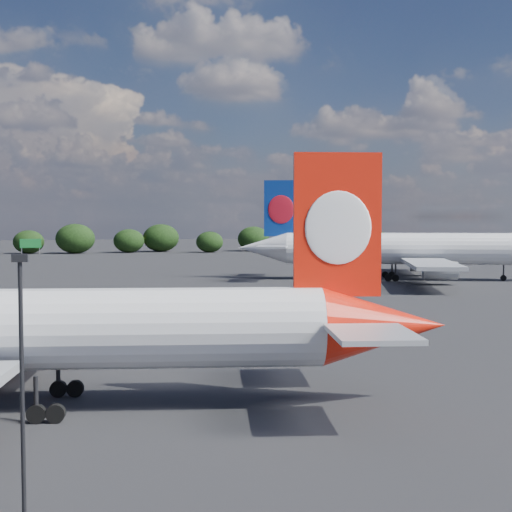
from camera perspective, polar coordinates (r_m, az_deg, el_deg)
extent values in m
plane|color=black|center=(101.31, -14.43, -3.15)|extent=(500.00, 500.00, 0.00)
cylinder|color=silver|center=(42.66, -18.81, -5.58)|extent=(35.30, 9.29, 4.61)
cone|color=red|center=(42.41, 10.17, -5.51)|extent=(7.92, 5.56, 4.61)
cube|color=red|center=(41.35, 6.53, 2.50)|extent=(5.08, 1.14, 8.29)
ellipsoid|color=white|center=(41.08, 6.59, 2.26)|extent=(3.86, 0.70, 4.24)
ellipsoid|color=white|center=(41.63, 6.46, 2.28)|extent=(3.86, 0.70, 4.24)
cube|color=#A9ABB1|center=(37.06, 9.28, -6.18)|extent=(4.85, 6.04, 0.28)
cube|color=#A9ABB1|center=(46.88, 6.50, -4.20)|extent=(4.85, 6.04, 0.28)
cube|color=#A9ABB1|center=(54.80, -17.37, -5.20)|extent=(8.42, 19.06, 0.51)
cylinder|color=black|center=(40.20, -17.19, -10.77)|extent=(0.29, 0.29, 2.30)
cylinder|color=black|center=(40.42, -17.17, -11.97)|extent=(1.06, 0.55, 1.01)
cylinder|color=black|center=(40.20, -15.73, -12.03)|extent=(1.06, 0.55, 1.01)
cylinder|color=black|center=(45.45, -15.54, -9.12)|extent=(0.29, 0.29, 2.30)
cylinder|color=black|center=(45.65, -15.53, -10.20)|extent=(1.06, 0.55, 1.01)
cylinder|color=black|center=(45.45, -14.26, -10.24)|extent=(1.06, 0.55, 1.01)
cylinder|color=silver|center=(126.05, 11.97, 0.59)|extent=(41.22, 17.47, 5.46)
cone|color=silver|center=(125.83, 0.53, 0.65)|extent=(9.95, 7.79, 5.46)
cube|color=navy|center=(125.46, 2.03, 3.83)|extent=(5.89, 2.29, 9.82)
ellipsoid|color=red|center=(125.13, 2.02, 3.74)|extent=(4.44, 1.56, 5.02)
ellipsoid|color=red|center=(125.79, 2.04, 3.74)|extent=(4.44, 1.56, 5.02)
cube|color=#A9ABB1|center=(119.65, 1.31, 0.73)|extent=(6.63, 7.71, 0.33)
cube|color=#A9ABB1|center=(131.61, 1.72, 0.95)|extent=(6.63, 7.71, 0.33)
cube|color=#A9ABB1|center=(112.37, 13.85, -0.63)|extent=(13.23, 22.94, 0.60)
cube|color=#A9ABB1|center=(140.46, 12.22, 0.13)|extent=(13.23, 22.94, 0.60)
cylinder|color=#A9ABB1|center=(118.17, 14.51, -1.15)|extent=(6.08, 4.43, 2.95)
cube|color=#A9ABB1|center=(118.11, 14.52, -0.78)|extent=(2.39, 1.02, 1.31)
cylinder|color=#A9ABB1|center=(135.41, 13.39, -0.60)|extent=(6.08, 4.43, 2.95)
cube|color=#A9ABB1|center=(135.36, 13.39, -0.27)|extent=(2.39, 1.02, 1.31)
cylinder|color=black|center=(122.81, 11.10, -1.25)|extent=(0.38, 0.38, 2.73)
cylinder|color=black|center=(122.89, 11.10, -1.74)|extent=(1.29, 0.82, 1.20)
cylinder|color=black|center=(122.79, 10.54, -1.73)|extent=(1.29, 0.82, 1.20)
cylinder|color=black|center=(129.31, 10.83, -1.03)|extent=(0.38, 0.38, 2.73)
cylinder|color=black|center=(129.39, 10.83, -1.49)|extent=(1.29, 0.82, 1.20)
cylinder|color=black|center=(129.29, 10.30, -1.49)|extent=(1.29, 0.82, 1.20)
cylinder|color=black|center=(129.09, 19.19, -1.18)|extent=(0.33, 0.33, 2.73)
cylinder|color=black|center=(129.17, 19.18, -1.67)|extent=(1.05, 0.66, 0.98)
cylinder|color=black|center=(27.15, -18.20, -10.38)|extent=(0.16, 0.16, 9.36)
cube|color=black|center=(26.45, -18.38, -0.15)|extent=(0.55, 0.30, 0.28)
cube|color=#146829|center=(217.97, -17.59, 0.97)|extent=(6.00, 0.30, 2.60)
cylinder|color=gray|center=(218.34, -18.24, 0.39)|extent=(0.20, 0.20, 2.00)
cylinder|color=gray|center=(217.81, -16.93, 0.40)|extent=(0.20, 0.20, 2.00)
cube|color=gold|center=(222.79, -9.73, 1.32)|extent=(5.00, 0.30, 3.00)
cylinder|color=gray|center=(222.89, -9.73, 0.62)|extent=(0.30, 0.30, 2.50)
ellipsoid|color=black|center=(221.84, -17.73, 1.08)|extent=(9.06, 7.67, 6.97)
ellipsoid|color=black|center=(218.90, -14.26, 1.36)|extent=(11.55, 9.77, 8.88)
ellipsoid|color=black|center=(220.79, -10.14, 1.20)|extent=(9.35, 7.91, 7.19)
ellipsoid|color=black|center=(224.95, -7.61, 1.44)|extent=(11.26, 9.53, 8.66)
ellipsoid|color=black|center=(219.08, -3.73, 1.13)|extent=(8.41, 7.11, 6.47)
ellipsoid|color=black|center=(227.46, -0.20, 1.39)|extent=(10.24, 8.66, 7.87)
ellipsoid|color=black|center=(227.24, 3.38, 1.11)|extent=(7.45, 6.31, 5.73)
ellipsoid|color=black|center=(234.73, 7.01, 1.52)|extent=(11.27, 9.53, 8.67)
ellipsoid|color=black|center=(233.06, 9.81, 1.19)|extent=(8.16, 6.91, 6.28)
ellipsoid|color=black|center=(239.23, 13.43, 1.12)|extent=(7.30, 6.18, 5.62)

